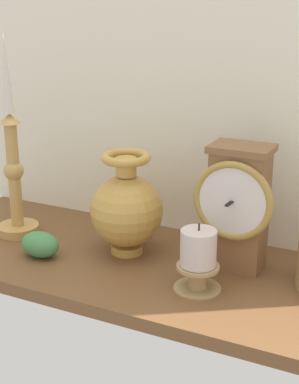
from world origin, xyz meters
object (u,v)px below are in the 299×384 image
candlestick_tall_left (13,168)px  pillar_candle_front (198,259)px  brass_vase_bulbous (127,208)px  mantel_clock (238,206)px

candlestick_tall_left → pillar_candle_front: (42.67, -6.20, -8.52)cm
candlestick_tall_left → brass_vase_bulbous: 25.47cm
candlestick_tall_left → mantel_clock: bearing=5.4°
mantel_clock → pillar_candle_front: size_ratio=1.92×
brass_vase_bulbous → mantel_clock: bearing=7.1°
candlestick_tall_left → brass_vase_bulbous: (24.90, 1.76, -5.08)cm
candlestick_tall_left → brass_vase_bulbous: candlestick_tall_left is taller
mantel_clock → brass_vase_bulbous: 21.24cm
mantel_clock → candlestick_tall_left: size_ratio=0.56×
candlestick_tall_left → pillar_candle_front: bearing=-8.3°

